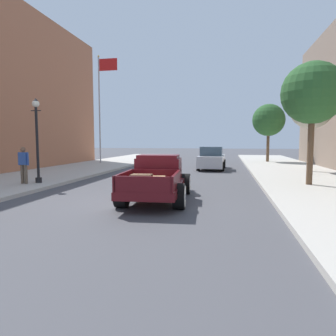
{
  "coord_description": "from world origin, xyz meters",
  "views": [
    {
      "loc": [
        3.01,
        -10.01,
        2.1
      ],
      "look_at": [
        0.71,
        1.78,
        1.0
      ],
      "focal_mm": 32.36,
      "sensor_mm": 36.0,
      "label": 1
    }
  ],
  "objects_px": {
    "car_background_silver": "(212,159)",
    "street_tree_third": "(269,120)",
    "flagpole": "(102,98)",
    "street_tree_second": "(312,108)",
    "hotrod_truck_maroon": "(158,178)",
    "street_lamp_near": "(37,134)",
    "street_tree_nearest": "(313,94)",
    "pedestrian_sidewalk_left": "(24,163)"
  },
  "relations": [
    {
      "from": "pedestrian_sidewalk_left",
      "to": "street_tree_second",
      "type": "xyz_separation_m",
      "value": [
        14.11,
        8.53,
        3.03
      ]
    },
    {
      "from": "street_tree_nearest",
      "to": "car_background_silver",
      "type": "bearing_deg",
      "value": 120.71
    },
    {
      "from": "street_tree_second",
      "to": "car_background_silver",
      "type": "bearing_deg",
      "value": 165.78
    },
    {
      "from": "hotrod_truck_maroon",
      "to": "pedestrian_sidewalk_left",
      "type": "height_order",
      "value": "pedestrian_sidewalk_left"
    },
    {
      "from": "street_lamp_near",
      "to": "street_tree_second",
      "type": "xyz_separation_m",
      "value": [
        13.67,
        8.11,
        1.73
      ]
    },
    {
      "from": "street_tree_nearest",
      "to": "street_tree_second",
      "type": "xyz_separation_m",
      "value": [
        1.56,
        6.29,
        0.0
      ]
    },
    {
      "from": "flagpole",
      "to": "street_tree_second",
      "type": "height_order",
      "value": "flagpole"
    },
    {
      "from": "flagpole",
      "to": "street_tree_third",
      "type": "relative_size",
      "value": 1.74
    },
    {
      "from": "flagpole",
      "to": "street_tree_nearest",
      "type": "relative_size",
      "value": 1.72
    },
    {
      "from": "street_tree_nearest",
      "to": "street_tree_third",
      "type": "distance_m",
      "value": 14.97
    },
    {
      "from": "flagpole",
      "to": "street_tree_second",
      "type": "distance_m",
      "value": 16.45
    },
    {
      "from": "hotrod_truck_maroon",
      "to": "street_lamp_near",
      "type": "relative_size",
      "value": 1.3
    },
    {
      "from": "car_background_silver",
      "to": "flagpole",
      "type": "bearing_deg",
      "value": 164.27
    },
    {
      "from": "street_lamp_near",
      "to": "street_tree_nearest",
      "type": "bearing_deg",
      "value": 8.55
    },
    {
      "from": "pedestrian_sidewalk_left",
      "to": "street_tree_nearest",
      "type": "bearing_deg",
      "value": 10.12
    },
    {
      "from": "street_tree_second",
      "to": "street_tree_third",
      "type": "xyz_separation_m",
      "value": [
        -1.46,
        8.68,
        -0.17
      ]
    },
    {
      "from": "flagpole",
      "to": "street_tree_second",
      "type": "relative_size",
      "value": 1.72
    },
    {
      "from": "pedestrian_sidewalk_left",
      "to": "street_lamp_near",
      "type": "relative_size",
      "value": 0.43
    },
    {
      "from": "street_lamp_near",
      "to": "street_tree_second",
      "type": "bearing_deg",
      "value": 30.68
    },
    {
      "from": "hotrod_truck_maroon",
      "to": "flagpole",
      "type": "bearing_deg",
      "value": 119.94
    },
    {
      "from": "pedestrian_sidewalk_left",
      "to": "street_lamp_near",
      "type": "distance_m",
      "value": 1.43
    },
    {
      "from": "street_tree_nearest",
      "to": "street_lamp_near",
      "type": "bearing_deg",
      "value": -171.45
    },
    {
      "from": "hotrod_truck_maroon",
      "to": "street_tree_second",
      "type": "bearing_deg",
      "value": 52.91
    },
    {
      "from": "flagpole",
      "to": "street_lamp_near",
      "type": "bearing_deg",
      "value": -80.24
    },
    {
      "from": "hotrod_truck_maroon",
      "to": "street_tree_second",
      "type": "distance_m",
      "value": 13.0
    },
    {
      "from": "street_tree_nearest",
      "to": "street_tree_third",
      "type": "relative_size",
      "value": 1.01
    },
    {
      "from": "hotrod_truck_maroon",
      "to": "street_lamp_near",
      "type": "xyz_separation_m",
      "value": [
        -6.1,
        1.91,
        1.63
      ]
    },
    {
      "from": "pedestrian_sidewalk_left",
      "to": "flagpole",
      "type": "distance_m",
      "value": 13.74
    },
    {
      "from": "hotrod_truck_maroon",
      "to": "street_lamp_near",
      "type": "bearing_deg",
      "value": 162.64
    },
    {
      "from": "car_background_silver",
      "to": "street_tree_nearest",
      "type": "xyz_separation_m",
      "value": [
        4.67,
        -7.87,
        3.35
      ]
    },
    {
      "from": "street_tree_nearest",
      "to": "hotrod_truck_maroon",
      "type": "bearing_deg",
      "value": -148.2
    },
    {
      "from": "street_tree_nearest",
      "to": "street_tree_second",
      "type": "distance_m",
      "value": 6.48
    },
    {
      "from": "hotrod_truck_maroon",
      "to": "street_tree_nearest",
      "type": "relative_size",
      "value": 0.94
    },
    {
      "from": "street_tree_nearest",
      "to": "street_tree_third",
      "type": "bearing_deg",
      "value": 89.62
    },
    {
      "from": "car_background_silver",
      "to": "flagpole",
      "type": "xyz_separation_m",
      "value": [
        -9.57,
        2.69,
        5.0
      ]
    },
    {
      "from": "hotrod_truck_maroon",
      "to": "street_tree_nearest",
      "type": "height_order",
      "value": "street_tree_nearest"
    },
    {
      "from": "flagpole",
      "to": "street_tree_nearest",
      "type": "bearing_deg",
      "value": -36.57
    },
    {
      "from": "street_lamp_near",
      "to": "street_tree_third",
      "type": "height_order",
      "value": "street_tree_third"
    },
    {
      "from": "flagpole",
      "to": "street_tree_third",
      "type": "distance_m",
      "value": 15.11
    },
    {
      "from": "car_background_silver",
      "to": "street_tree_third",
      "type": "distance_m",
      "value": 9.12
    },
    {
      "from": "pedestrian_sidewalk_left",
      "to": "street_tree_nearest",
      "type": "height_order",
      "value": "street_tree_nearest"
    },
    {
      "from": "street_lamp_near",
      "to": "flagpole",
      "type": "relative_size",
      "value": 0.42
    }
  ]
}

